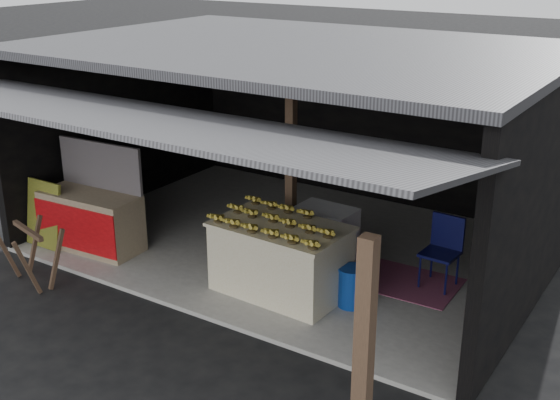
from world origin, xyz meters
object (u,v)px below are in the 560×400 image
Objects in this scene: sawhorse at (30,249)px; water_barrel at (351,288)px; neighbor_stall at (92,218)px; plastic_chair at (444,245)px; banana_table at (281,259)px; white_crate at (325,238)px.

sawhorse is 1.78× the size of water_barrel.
neighbor_stall reaches higher than plastic_chair.
neighbor_stall reaches higher than water_barrel.
water_barrel is 1.42m from plastic_chair.
plastic_chair is at bearing 41.37° from banana_table.
neighbor_stall is 4.08m from water_barrel.
neighbor_stall is at bearing -157.45° from plastic_chair.
sawhorse is (-3.10, -2.46, 0.00)m from white_crate.
neighbor_stall is (-3.10, -0.33, 0.00)m from banana_table.
water_barrel is 0.52× the size of plastic_chair.
water_barrel is (3.91, 1.70, -0.21)m from sawhorse.
neighbor_stall reaches higher than sawhorse.
banana_table is 1.95× the size of white_crate.
sawhorse is at bearing -87.66° from neighbor_stall.
banana_table is at bearing -137.91° from plastic_chair.
plastic_chair is (4.77, 1.68, 0.09)m from neighbor_stall.
banana_table is at bearing 2.39° from neighbor_stall.
water_barrel is at bearing 37.93° from sawhorse.
neighbor_stall reaches higher than banana_table.
banana_table is 0.98m from water_barrel.
sawhorse is 5.46m from plastic_chair.
sawhorse is at bearing -145.03° from plastic_chair.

